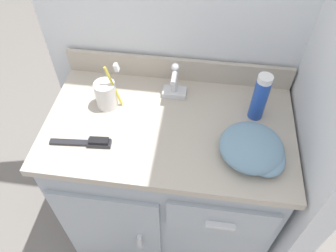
% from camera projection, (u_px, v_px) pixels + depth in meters
% --- Properties ---
extents(ground_plane, '(6.00, 6.00, 0.00)m').
position_uv_depth(ground_plane, '(169.00, 219.00, 1.74)').
color(ground_plane, slate).
extents(vanity, '(0.88, 0.53, 0.77)m').
position_uv_depth(vanity, '(168.00, 180.00, 1.43)').
color(vanity, '#9EA8B2').
rests_on(vanity, ground_plane).
extents(backsplash, '(0.88, 0.02, 0.09)m').
position_uv_depth(backsplash, '(178.00, 69.00, 1.28)').
color(backsplash, '#B2A899').
rests_on(backsplash, vanity).
extents(sink_faucet, '(0.09, 0.09, 0.14)m').
position_uv_depth(sink_faucet, '(175.00, 85.00, 1.22)').
color(sink_faucet, silver).
rests_on(sink_faucet, vanity).
extents(toothbrush_cup, '(0.10, 0.08, 0.19)m').
position_uv_depth(toothbrush_cup, '(106.00, 94.00, 1.18)').
color(toothbrush_cup, silver).
rests_on(toothbrush_cup, vanity).
extents(shaving_cream_can, '(0.05, 0.05, 0.18)m').
position_uv_depth(shaving_cream_can, '(260.00, 97.00, 1.11)').
color(shaving_cream_can, '#234CB2').
rests_on(shaving_cream_can, vanity).
extents(hairbrush, '(0.21, 0.04, 0.03)m').
position_uv_depth(hairbrush, '(89.00, 143.00, 1.09)').
color(hairbrush, '#232328').
rests_on(hairbrush, vanity).
extents(hand_towel, '(0.21, 0.21, 0.08)m').
position_uv_depth(hand_towel, '(255.00, 149.00, 1.04)').
color(hand_towel, '#6B8EA8').
rests_on(hand_towel, vanity).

